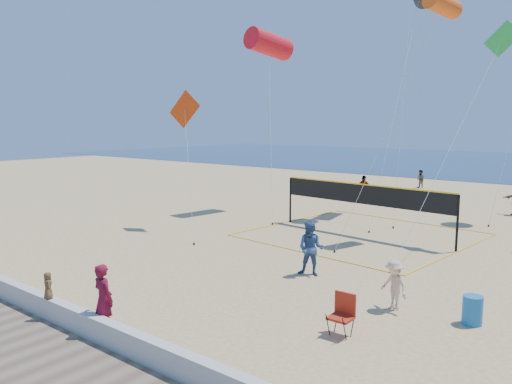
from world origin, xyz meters
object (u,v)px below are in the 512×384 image
Objects in this scene: woman at (104,300)px; camp_chair at (343,312)px; volleyball_net at (363,200)px; trash_barrel at (472,310)px.

camp_chair is at bearing -137.70° from woman.
volleyball_net is at bearing 113.20° from camp_chair.
camp_chair is 0.12× the size of volleyball_net.
woman is 1.55× the size of camp_chair.
trash_barrel is (7.13, 6.51, -0.54)m from woman.
volleyball_net is at bearing 132.15° from trash_barrel.
woman is at bearing -142.42° from camp_chair.
woman is at bearing -137.59° from trash_barrel.
camp_chair is 11.72m from volleyball_net.
woman is 2.37× the size of trash_barrel.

